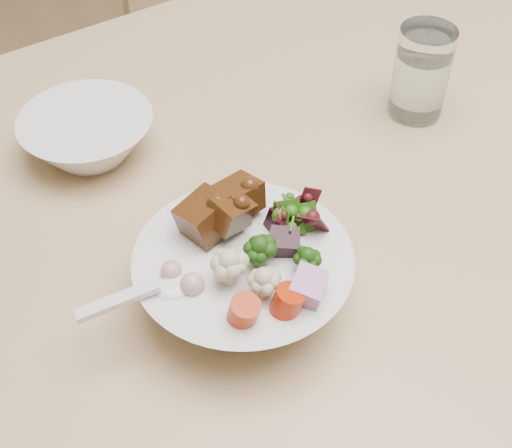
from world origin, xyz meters
name	(u,v)px	position (x,y,z in m)	size (l,w,h in m)	color
dining_table	(407,205)	(-0.18, 0.07, 0.69)	(1.71, 1.06, 0.77)	tan
chair_far	(246,51)	(-0.04, 0.74, 0.49)	(0.43, 0.43, 0.88)	tan
food_bowl	(244,274)	(-0.44, -0.01, 0.80)	(0.20, 0.20, 0.11)	silver
soup_spoon	(160,291)	(-0.52, -0.01, 0.83)	(0.10, 0.04, 0.02)	silver
water_glass	(421,76)	(-0.13, 0.14, 0.82)	(0.06, 0.06, 0.11)	white
side_bowl	(88,136)	(-0.50, 0.25, 0.80)	(0.15, 0.15, 0.05)	silver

